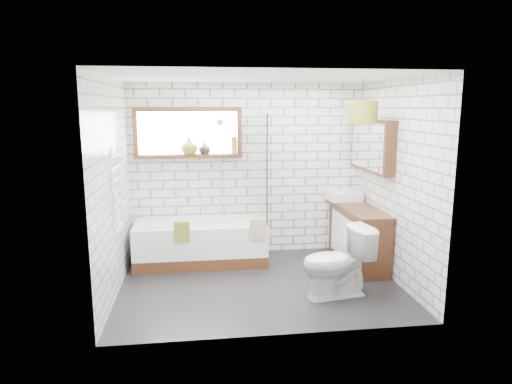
{
  "coord_description": "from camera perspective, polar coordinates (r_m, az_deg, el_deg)",
  "views": [
    {
      "loc": [
        -0.74,
        -5.31,
        2.18
      ],
      "look_at": [
        -0.01,
        0.25,
        1.12
      ],
      "focal_mm": 32.0,
      "sensor_mm": 36.0,
      "label": 1
    }
  ],
  "objects": [
    {
      "name": "mirror_cabinet",
      "position": [
        6.38,
        14.32,
        5.65
      ],
      "size": [
        0.16,
        1.2,
        0.7
      ],
      "primitive_type": "cube",
      "color": "#361B0F",
      "rests_on": "wall_right"
    },
    {
      "name": "shower_riser",
      "position": [
        6.63,
        -4.48,
        3.51
      ],
      "size": [
        0.02,
        0.02,
        1.3
      ],
      "primitive_type": "cylinder",
      "color": "silver",
      "rests_on": "wall_back"
    },
    {
      "name": "tap",
      "position": [
        6.91,
        12.21,
        0.18
      ],
      "size": [
        0.04,
        0.04,
        0.18
      ],
      "primitive_type": "cylinder",
      "rotation": [
        0.0,
        0.0,
        0.23
      ],
      "color": "silver",
      "rests_on": "vanity"
    },
    {
      "name": "basin",
      "position": [
        6.87,
        10.93,
        -0.43
      ],
      "size": [
        0.46,
        0.4,
        0.13
      ],
      "primitive_type": "cube",
      "color": "white",
      "rests_on": "vanity"
    },
    {
      "name": "wall_back",
      "position": [
        6.72,
        -1.08,
        2.78
      ],
      "size": [
        3.4,
        0.01,
        2.5
      ],
      "primitive_type": "cube",
      "color": "white",
      "rests_on": "ground"
    },
    {
      "name": "bottle",
      "position": [
        6.59,
        -2.76,
        5.69
      ],
      "size": [
        0.08,
        0.08,
        0.24
      ],
      "primitive_type": "cylinder",
      "rotation": [
        0.0,
        0.0,
        -0.0
      ],
      "color": "olive",
      "rests_on": "window"
    },
    {
      "name": "shower_screen",
      "position": [
        6.33,
        0.89,
        3.06
      ],
      "size": [
        0.02,
        0.72,
        1.5
      ],
      "primitive_type": "cube",
      "color": "white",
      "rests_on": "bathtub"
    },
    {
      "name": "pendant",
      "position": [
        5.85,
        13.12,
        9.69
      ],
      "size": [
        0.38,
        0.38,
        0.28
      ],
      "primitive_type": "cylinder",
      "color": "olive",
      "rests_on": "ceiling"
    },
    {
      "name": "floor",
      "position": [
        5.79,
        0.44,
        -11.44
      ],
      "size": [
        3.4,
        2.6,
        0.01
      ],
      "primitive_type": "cube",
      "color": "black",
      "rests_on": "ground"
    },
    {
      "name": "wall_front",
      "position": [
        4.18,
        2.94,
        -2.12
      ],
      "size": [
        3.4,
        0.01,
        2.5
      ],
      "primitive_type": "cube",
      "color": "white",
      "rests_on": "ground"
    },
    {
      "name": "vanity",
      "position": [
        6.54,
        12.66,
        -5.29
      ],
      "size": [
        0.45,
        1.4,
        0.8
      ],
      "primitive_type": "cube",
      "color": "#361B0F",
      "rests_on": "floor"
    },
    {
      "name": "wall_left",
      "position": [
        5.47,
        -17.51,
        0.46
      ],
      "size": [
        0.01,
        2.6,
        2.5
      ],
      "primitive_type": "cube",
      "color": "white",
      "rests_on": "ground"
    },
    {
      "name": "ceiling",
      "position": [
        5.37,
        0.48,
        14.22
      ],
      "size": [
        3.4,
        2.6,
        0.01
      ],
      "primitive_type": "cube",
      "color": "white",
      "rests_on": "ground"
    },
    {
      "name": "vase_olive",
      "position": [
        6.56,
        -8.35,
        5.59
      ],
      "size": [
        0.31,
        0.31,
        0.25
      ],
      "primitive_type": "imported",
      "rotation": [
        0.0,
        0.0,
        -0.43
      ],
      "color": "olive",
      "rests_on": "window"
    },
    {
      "name": "wall_right",
      "position": [
        5.92,
        17.04,
        1.23
      ],
      "size": [
        0.01,
        2.6,
        2.5
      ],
      "primitive_type": "cube",
      "color": "white",
      "rests_on": "ground"
    },
    {
      "name": "toilet",
      "position": [
        5.38,
        10.06,
        -8.65
      ],
      "size": [
        0.58,
        0.87,
        0.82
      ],
      "primitive_type": "imported",
      "rotation": [
        0.0,
        0.0,
        -1.41
      ],
      "color": "white",
      "rests_on": "floor"
    },
    {
      "name": "towel_radiator",
      "position": [
        5.47,
        -17.02,
        -0.04
      ],
      "size": [
        0.06,
        0.52,
        1.0
      ],
      "primitive_type": "cube",
      "color": "white",
      "rests_on": "wall_left"
    },
    {
      "name": "vase_dark",
      "position": [
        6.57,
        -6.44,
        5.33
      ],
      "size": [
        0.2,
        0.2,
        0.18
      ],
      "primitive_type": "imported",
      "rotation": [
        0.0,
        0.0,
        0.17
      ],
      "color": "black",
      "rests_on": "window"
    },
    {
      "name": "bathtub",
      "position": [
        6.49,
        -6.92,
        -6.25
      ],
      "size": [
        1.81,
        0.8,
        0.58
      ],
      "primitive_type": "cube",
      "color": "white",
      "rests_on": "floor"
    },
    {
      "name": "towel_green",
      "position": [
        6.03,
        -9.25,
        -4.93
      ],
      "size": [
        0.2,
        0.05,
        0.27
      ],
      "primitive_type": "cube",
      "color": "olive",
      "rests_on": "bathtub"
    },
    {
      "name": "towel_beige",
      "position": [
        6.08,
        0.2,
        -4.66
      ],
      "size": [
        0.21,
        0.05,
        0.27
      ],
      "primitive_type": "cube",
      "color": "tan",
      "rests_on": "bathtub"
    },
    {
      "name": "window",
      "position": [
        6.58,
        -8.49,
        7.31
      ],
      "size": [
        1.52,
        0.16,
        0.68
      ],
      "primitive_type": "cube",
      "color": "#361B0F",
      "rests_on": "wall_back"
    }
  ]
}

